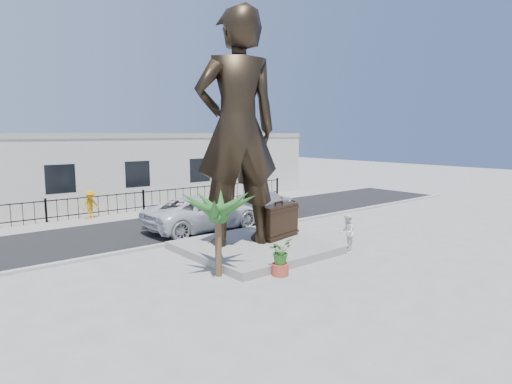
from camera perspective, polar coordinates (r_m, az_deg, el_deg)
ground at (r=16.55m, az=4.45°, el=-8.65°), size 100.00×100.00×0.00m
street at (r=22.82m, az=-9.64°, el=-4.13°), size 40.00×7.00×0.01m
curb at (r=19.91m, az=-4.60°, el=-5.64°), size 40.00×0.25×0.12m
far_sidewalk at (r=26.30m, az=-13.99°, el=-2.66°), size 40.00×2.50×0.02m
plinth at (r=17.27m, az=-0.23°, el=-7.40°), size 5.20×5.20×0.30m
fence at (r=26.92m, az=-14.76°, el=-1.17°), size 22.00×0.10×1.20m
building at (r=30.59m, az=-18.17°, el=2.76°), size 28.00×7.00×4.40m
statue at (r=16.76m, az=-2.52°, el=8.38°), size 3.84×3.11×9.10m
suitcase at (r=18.10m, az=3.04°, el=-3.92°), size 2.09×1.04×1.41m
tourist at (r=17.70m, az=12.04°, el=-5.26°), size 0.90×0.86×1.47m
car_white at (r=21.06m, az=-6.96°, el=-2.77°), size 6.04×2.94×1.65m
car_silver at (r=24.92m, az=1.11°, el=-1.35°), size 5.20×3.13×1.41m
worker at (r=25.26m, az=-21.20°, el=-1.57°), size 1.13×0.83×1.56m
palm_tree at (r=14.49m, az=-5.00°, el=-11.08°), size 1.80×1.80×3.20m
planter at (r=14.44m, az=3.25°, el=-10.28°), size 0.56×0.56×0.40m
shrub at (r=14.26m, az=3.27°, el=-7.88°), size 0.94×0.87×0.86m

